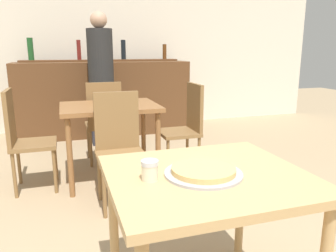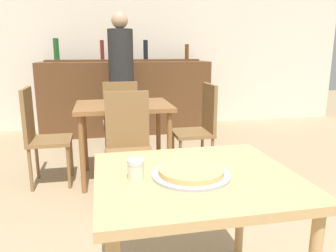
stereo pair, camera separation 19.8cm
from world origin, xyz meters
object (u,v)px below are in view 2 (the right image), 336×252
at_px(chair_far_side_back, 121,117).
at_px(cheese_shaker, 136,169).
at_px(person_standing, 121,74).
at_px(chair_far_side_left, 40,131).
at_px(pizza_tray, 191,172).
at_px(chair_far_side_right, 200,124).
at_px(chair_far_side_front, 129,141).

bearing_deg(chair_far_side_back, cheese_shaker, 87.93).
xyz_separation_m(cheese_shaker, person_standing, (0.17, 3.23, 0.18)).
distance_m(chair_far_side_left, pizza_tray, 2.14).
height_order(chair_far_side_left, pizza_tray, chair_far_side_left).
xyz_separation_m(chair_far_side_back, cheese_shaker, (-0.09, -2.40, 0.25)).
distance_m(chair_far_side_left, cheese_shaker, 2.03).
xyz_separation_m(chair_far_side_right, pizza_tray, (-0.64, -1.90, 0.23)).
distance_m(cheese_shaker, person_standing, 3.24).
xyz_separation_m(chair_far_side_left, cheese_shaker, (0.71, -1.88, 0.25)).
distance_m(chair_far_side_back, pizza_tray, 2.43).
bearing_deg(cheese_shaker, pizza_tray, -3.50).
height_order(chair_far_side_right, pizza_tray, chair_far_side_right).
xyz_separation_m(chair_far_side_back, chair_far_side_left, (-0.80, -0.52, 0.00)).
bearing_deg(chair_far_side_right, chair_far_side_left, -90.00).
relative_size(cheese_shaker, person_standing, 0.05).
relative_size(chair_far_side_right, cheese_shaker, 10.71).
xyz_separation_m(chair_far_side_left, chair_far_side_right, (1.60, 0.00, 0.00)).
xyz_separation_m(chair_far_side_left, person_standing, (0.88, 1.35, 0.44)).
distance_m(chair_far_side_back, cheese_shaker, 2.42).
height_order(chair_far_side_back, cheese_shaker, chair_far_side_back).
relative_size(chair_far_side_back, person_standing, 0.53).
bearing_deg(chair_far_side_back, chair_far_side_left, 32.98).
xyz_separation_m(chair_far_side_front, cheese_shaker, (-0.09, -1.36, 0.25)).
bearing_deg(chair_far_side_back, pizza_tray, 93.74).
height_order(chair_far_side_right, cheese_shaker, chair_far_side_right).
bearing_deg(chair_far_side_right, pizza_tray, -18.71).
distance_m(chair_far_side_front, chair_far_side_left, 0.96).
height_order(chair_far_side_back, chair_far_side_left, same).
height_order(chair_far_side_back, person_standing, person_standing).
height_order(chair_far_side_front, pizza_tray, chair_far_side_front).
relative_size(chair_far_side_right, person_standing, 0.53).
bearing_deg(person_standing, chair_far_side_front, -92.49).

